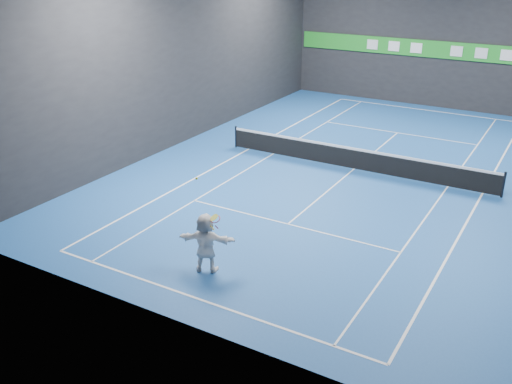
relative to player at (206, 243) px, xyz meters
The scene contains 18 objects.
ground 10.54m from the player, 86.25° to the left, with size 26.00×26.00×0.00m, color #1B4E98.
wall_back 23.76m from the player, 88.32° to the left, with size 18.00×0.10×9.00m, color black.
wall_front 4.42m from the player, 74.77° to the right, with size 18.00×0.10×9.00m, color black.
wall_left 13.84m from the player, 128.43° to the left, with size 0.10×26.00×9.00m, color black.
baseline_near 1.83m from the player, 64.06° to the right, with size 10.98×0.08×0.01m, color white.
baseline_far 22.40m from the player, 88.24° to the left, with size 10.98×0.08×0.01m, color white.
sideline_doubles_left 11.56m from the player, 114.63° to the left, with size 0.08×23.78×0.01m, color white.
sideline_doubles_right 12.20m from the player, 59.48° to the left, with size 0.08×23.78×0.01m, color white.
sideline_singles_left 11.06m from the player, 108.09° to the left, with size 0.06×23.78×0.01m, color white.
sideline_singles_right 11.56m from the player, 65.40° to the left, with size 0.06×23.78×0.01m, color white.
service_line_near 4.24m from the player, 80.44° to the left, with size 8.23×0.06×0.01m, color white.
service_line_far 16.92m from the player, 87.67° to the left, with size 8.23×0.06×0.01m, color white.
center_service_line 10.54m from the player, 86.25° to the left, with size 0.06×12.80×0.01m, color white.
player is the anchor object (origin of this frame).
tennis_ball 2.06m from the player, 168.57° to the right, with size 0.07×0.07×0.07m, color #E7F428.
tennis_net 10.51m from the player, 86.25° to the left, with size 12.50×0.10×1.07m.
sponsor_banner 23.56m from the player, 88.32° to the left, with size 17.64×0.11×1.00m.
tennis_racket 0.87m from the player, ahead, with size 0.44×0.39×0.57m.
Camera 1 is at (8.22, -22.76, 9.01)m, focal length 40.00 mm.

